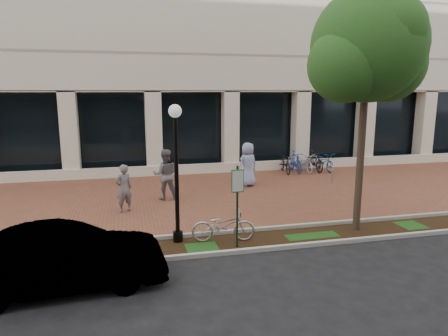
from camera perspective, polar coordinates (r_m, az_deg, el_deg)
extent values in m
plane|color=black|center=(16.41, -1.63, -3.93)|extent=(120.00, 120.00, 0.00)
cube|color=brown|center=(16.40, -1.63, -3.91)|extent=(40.00, 9.00, 0.01)
cube|color=black|center=(11.57, 3.87, -10.40)|extent=(40.00, 1.50, 0.01)
cube|color=#B3B3A9|center=(12.22, 2.81, -8.93)|extent=(40.00, 0.12, 0.12)
cube|color=#B3B3A9|center=(10.88, 5.08, -11.51)|extent=(40.00, 0.12, 0.12)
cube|color=black|center=(21.47, -4.78, 5.27)|extent=(40.00, 0.15, 4.20)
cube|color=beige|center=(20.66, -4.23, -0.13)|extent=(40.00, 0.25, 0.50)
cube|color=beige|center=(20.78, -4.48, 5.08)|extent=(0.80, 0.80, 4.20)
cube|color=#153A1D|center=(10.78, 1.90, -5.62)|extent=(0.05, 0.05, 2.28)
cube|color=#1A6A30|center=(10.57, 1.96, -1.88)|extent=(0.34, 0.02, 0.62)
cube|color=silver|center=(10.55, 1.99, -1.89)|extent=(0.30, 0.01, 0.56)
cylinder|color=black|center=(11.55, -6.60, -9.70)|extent=(0.28, 0.28, 0.30)
cylinder|color=black|center=(11.09, -6.78, -1.84)|extent=(0.12, 0.12, 3.54)
sphere|color=silver|center=(10.83, -7.01, 8.08)|extent=(0.36, 0.36, 0.36)
cylinder|color=#4D3B2C|center=(12.67, 18.82, 0.00)|extent=(0.22, 0.22, 3.87)
sphere|color=#1D4A17|center=(12.53, 19.86, 16.17)|extent=(3.24, 3.24, 3.24)
sphere|color=#1D4A17|center=(13.25, 22.25, 13.58)|extent=(2.27, 2.27, 2.27)
sphere|color=#1D4A17|center=(11.85, 16.96, 13.92)|extent=(2.11, 2.11, 2.11)
imported|color=#B2B2B6|center=(11.40, -0.11, -8.21)|extent=(1.87, 0.89, 0.94)
imported|color=slate|center=(14.43, -14.13, -2.84)|extent=(0.74, 0.63, 1.71)
imported|color=slate|center=(15.76, -8.39, -0.93)|extent=(1.02, 0.82, 2.00)
imported|color=#8898CB|center=(17.80, 3.41, 0.49)|extent=(1.11, 0.90, 1.97)
cylinder|color=#AEAFB3|center=(19.05, 15.19, -1.07)|extent=(0.11, 0.11, 0.74)
sphere|color=#AEAFB3|center=(18.97, 15.26, 0.18)|extent=(0.12, 0.12, 0.12)
imported|color=black|center=(21.06, 8.77, 0.66)|extent=(0.90, 1.96, 0.99)
imported|color=#21409A|center=(21.27, 10.15, 0.87)|extent=(0.66, 1.87, 1.10)
imported|color=silver|center=(21.50, 11.49, 0.78)|extent=(0.71, 1.91, 0.99)
imported|color=black|center=(21.73, 12.81, 0.98)|extent=(0.57, 1.85, 1.10)
imported|color=#1E4B8A|center=(21.98, 14.09, 0.89)|extent=(0.81, 1.94, 0.99)
cylinder|color=#AEAFB3|center=(21.52, 11.48, 0.52)|extent=(0.04, 0.04, 0.80)
imported|color=#A6A7AB|center=(9.35, -21.82, -11.97)|extent=(4.31, 1.77, 1.39)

